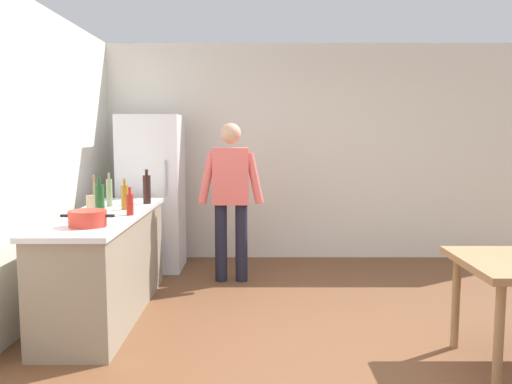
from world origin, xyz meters
name	(u,v)px	position (x,y,z in m)	size (l,w,h in m)	color
ground_plane	(346,350)	(0.00, 0.00, 0.00)	(14.00, 14.00, 0.00)	brown
wall_back	(307,152)	(0.00, 3.00, 1.35)	(6.40, 0.12, 2.70)	silver
kitchen_counter	(104,264)	(-2.00, 0.80, 0.45)	(0.64, 2.20, 0.90)	gray
refrigerator	(150,193)	(-1.90, 2.40, 0.90)	(0.70, 0.67, 1.80)	white
person	(229,191)	(-0.95, 1.85, 0.98)	(0.70, 0.22, 1.70)	#1E1E2D
cooking_pot	(85,219)	(-1.94, 0.15, 0.96)	(0.40, 0.28, 0.12)	red
utensil_jar	(90,202)	(-2.15, 0.94, 0.98)	(0.11, 0.11, 0.32)	tan
bottle_sauce_red	(128,204)	(-1.75, 0.69, 1.00)	(0.06, 0.06, 0.24)	#B22319
bottle_vinegar_tall	(107,192)	(-2.08, 1.24, 1.04)	(0.06, 0.06, 0.32)	gray
bottle_wine_dark	(144,189)	(-1.76, 1.44, 1.05)	(0.08, 0.08, 0.34)	black
bottle_oil_amber	(122,197)	(-1.88, 1.02, 1.02)	(0.06, 0.06, 0.28)	#996619
bottle_wine_green	(97,201)	(-1.95, 0.49, 1.05)	(0.08, 0.08, 0.34)	#1E5123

